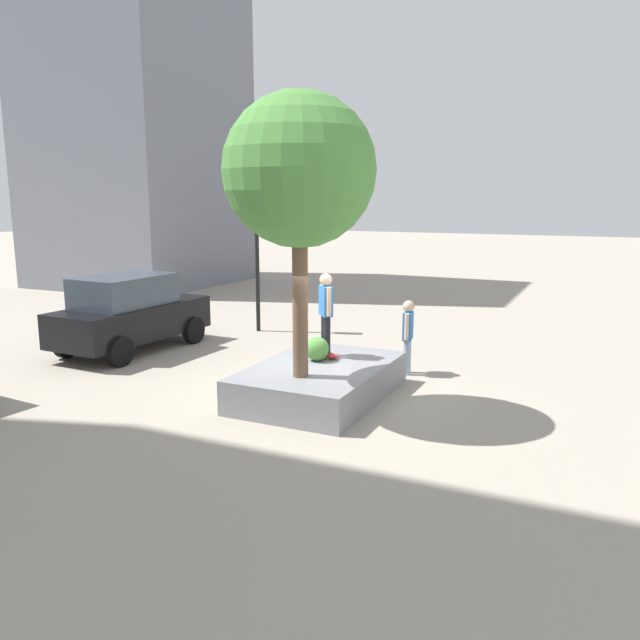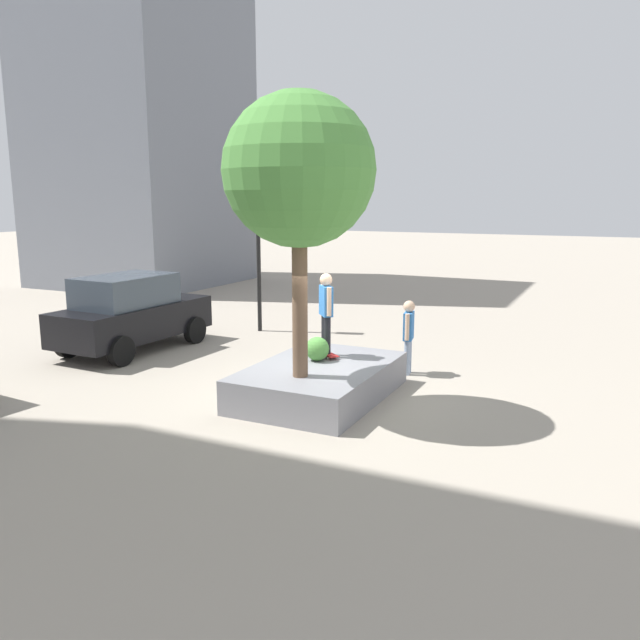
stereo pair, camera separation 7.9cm
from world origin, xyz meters
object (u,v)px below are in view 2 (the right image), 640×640
Objects in this scene: traffic_light_corner at (258,228)px; pedestrian_crossing at (408,332)px; skateboard at (326,353)px; plaza_tree at (299,172)px; planter_ledge at (320,381)px; skateboarder at (326,307)px; sedan_parked at (131,312)px.

pedestrian_crossing is (-2.56, -5.38, -2.05)m from traffic_light_corner.
skateboard is 2.07m from pedestrian_crossing.
skateboard is at bearing -135.41° from traffic_light_corner.
planter_ledge is at bearing 0.30° from plaza_tree.
skateboarder is 2.18m from pedestrian_crossing.
sedan_parked is at bearing 83.22° from skateboard.
sedan_parked is at bearing 154.70° from traffic_light_corner.
traffic_light_corner is (3.52, -1.66, 2.02)m from sedan_parked.
skateboarder is 0.99× the size of pedestrian_crossing.
planter_ledge is 2.16× the size of pedestrian_crossing.
skateboarder is at bearing -96.78° from sedan_parked.
sedan_parked reaches higher than planter_ledge.
skateboard is at bearing 143.10° from pedestrian_crossing.
sedan_parked reaches higher than skateboard.
pedestrian_crossing is (3.20, -1.02, -3.34)m from plaza_tree.
traffic_light_corner reaches higher than skateboarder.
sedan_parked is 0.97× the size of traffic_light_corner.
skateboarder reaches higher than sedan_parked.
planter_ledge is 0.84× the size of sedan_parked.
skateboard is at bearing 7.78° from plaza_tree.
plaza_tree reaches higher than skateboard.
traffic_light_corner is (4.21, 4.15, 1.34)m from skateboarder.
skateboarder is at bearing -135.41° from traffic_light_corner.
pedestrian_crossing is (1.65, -1.24, -0.71)m from skateboarder.
plaza_tree is at bearing -172.22° from skateboard.
traffic_light_corner is 2.66× the size of pedestrian_crossing.
pedestrian_crossing is at bearing -36.90° from skateboarder.
skateboard is (1.55, 0.21, -3.59)m from plaza_tree.
skateboarder reaches higher than skateboard.
plaza_tree is at bearing 162.26° from pedestrian_crossing.
pedestrian_crossing is at bearing -17.74° from plaza_tree.
skateboarder reaches higher than pedestrian_crossing.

